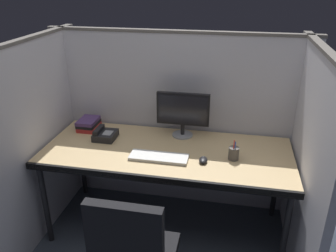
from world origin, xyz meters
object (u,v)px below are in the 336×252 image
computer_mouse (203,160)px  desk_phone (105,135)px  book_stack (89,124)px  desk (166,156)px  monitor_center (183,112)px  pen_cup (234,153)px  keyboard_main (159,157)px

computer_mouse → desk_phone: desk_phone is taller
book_stack → desk: bearing=-19.6°
desk → monitor_center: bearing=74.7°
desk_phone → pen_cup: bearing=-7.9°
pen_cup → computer_mouse: bearing=-158.3°
monitor_center → computer_mouse: size_ratio=4.48×
book_stack → desk_phone: (0.21, -0.15, -0.01)m
desk → monitor_center: (0.08, 0.29, 0.27)m
computer_mouse → desk_phone: size_ratio=0.51×
pen_cup → book_stack: size_ratio=0.77×
monitor_center → keyboard_main: bearing=-104.7°
computer_mouse → pen_cup: pen_cup is taller
keyboard_main → pen_cup: (0.54, 0.09, 0.04)m
pen_cup → desk_phone: bearing=172.1°
keyboard_main → pen_cup: bearing=10.0°
keyboard_main → book_stack: 0.81m
desk → keyboard_main: (-0.03, -0.13, 0.06)m
pen_cup → desk_phone: 1.05m
keyboard_main → computer_mouse: (0.32, 0.01, 0.01)m
desk → book_stack: size_ratio=8.96×
desk → computer_mouse: 0.32m
desk → book_stack: 0.79m
desk_phone → computer_mouse: bearing=-15.4°
pen_cup → desk: bearing=176.2°
desk_phone → monitor_center: bearing=15.9°
computer_mouse → desk_phone: (-0.83, 0.23, 0.02)m
keyboard_main → computer_mouse: size_ratio=4.48×
book_stack → desk_phone: size_ratio=1.12×
desk_phone → desk: bearing=-11.7°
pen_cup → book_stack: bearing=166.6°
keyboard_main → desk_phone: size_ratio=2.26×
monitor_center → keyboard_main: size_ratio=1.00×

